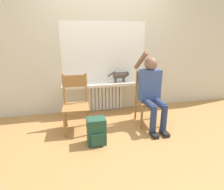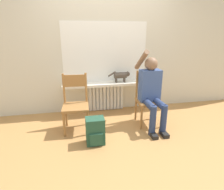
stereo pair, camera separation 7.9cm
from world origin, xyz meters
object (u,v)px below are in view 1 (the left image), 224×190
object	(u,v)px
chair_right	(148,98)
person	(152,89)
cat	(121,75)
backpack	(96,131)
chair_left	(76,103)

from	to	relation	value
chair_right	person	bearing A→B (deg)	-88.06
cat	backpack	distance (m)	1.38
chair_right	backpack	distance (m)	1.14
chair_left	chair_right	distance (m)	1.24
person	backpack	distance (m)	1.15
chair_right	backpack	bearing A→B (deg)	-150.25
backpack	cat	bearing A→B (deg)	59.02
chair_left	backpack	bearing A→B (deg)	-59.81
chair_right	cat	world-z (taller)	chair_right
cat	person	bearing A→B (deg)	-64.29
chair_left	chair_right	size ratio (longest dim) A/B	1.00
chair_right	person	distance (m)	0.22
cat	backpack	xyz separation A→B (m)	(-0.65, -1.08, -0.56)
person	backpack	xyz separation A→B (m)	(-0.99, -0.38, -0.46)
person	backpack	size ratio (longest dim) A/B	3.28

